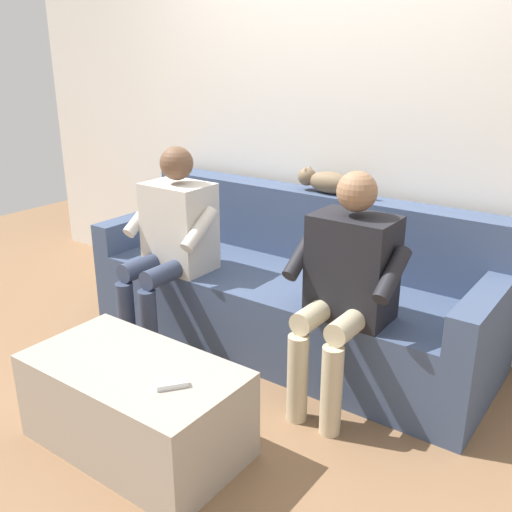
{
  "coord_description": "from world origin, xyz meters",
  "views": [
    {
      "loc": [
        -1.69,
        2.53,
        1.67
      ],
      "look_at": [
        0.0,
        0.2,
        0.64
      ],
      "focal_mm": 40.47,
      "sensor_mm": 36.0,
      "label": 1
    }
  ],
  "objects": [
    {
      "name": "ground_plane",
      "position": [
        0.0,
        0.6,
        0.0
      ],
      "size": [
        8.0,
        8.0,
        0.0
      ],
      "primitive_type": "plane",
      "color": "#846042"
    },
    {
      "name": "back_wall",
      "position": [
        0.0,
        -0.62,
        1.27
      ],
      "size": [
        5.38,
        0.06,
        2.54
      ],
      "primitive_type": "cube",
      "color": "silver",
      "rests_on": "ground"
    },
    {
      "name": "couch",
      "position": [
        0.0,
        -0.15,
        0.31
      ],
      "size": [
        2.4,
        0.84,
        0.87
      ],
      "color": "#3D4C6B",
      "rests_on": "ground"
    },
    {
      "name": "coffee_table",
      "position": [
        0.0,
        1.1,
        0.21
      ],
      "size": [
        0.97,
        0.53,
        0.41
      ],
      "color": "#A89E8E",
      "rests_on": "ground"
    },
    {
      "name": "person_left_seated",
      "position": [
        -0.56,
        0.25,
        0.66
      ],
      "size": [
        0.54,
        0.51,
        1.16
      ],
      "color": "black",
      "rests_on": "ground"
    },
    {
      "name": "person_right_seated",
      "position": [
        0.56,
        0.25,
        0.66
      ],
      "size": [
        0.53,
        0.56,
        1.16
      ],
      "color": "beige",
      "rests_on": "ground"
    },
    {
      "name": "cat_on_backrest",
      "position": [
        -0.06,
        -0.42,
        0.94
      ],
      "size": [
        0.51,
        0.13,
        0.14
      ],
      "color": "#756047",
      "rests_on": "couch"
    },
    {
      "name": "remote_white",
      "position": [
        -0.27,
        1.13,
        0.42
      ],
      "size": [
        0.11,
        0.12,
        0.02
      ],
      "primitive_type": "cube",
      "rotation": [
        0.0,
        0.0,
        4.06
      ],
      "color": "white",
      "rests_on": "coffee_table"
    }
  ]
}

